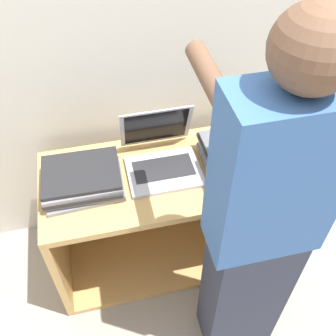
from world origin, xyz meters
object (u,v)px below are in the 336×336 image
at_px(laptop_stack_right, 240,152).
at_px(person, 260,230).
at_px(laptop_open, 161,156).
at_px(laptop_stack_left, 82,180).

height_order(laptop_stack_right, person, person).
bearing_deg(laptop_open, person, -66.77).
bearing_deg(laptop_open, laptop_stack_left, -171.02).
relative_size(laptop_stack_left, person, 0.21).
distance_m(laptop_stack_left, person, 0.83).
height_order(laptop_open, person, person).
bearing_deg(person, laptop_stack_right, 75.89).
xyz_separation_m(laptop_open, person, (0.25, -0.58, 0.12)).
xyz_separation_m(laptop_open, laptop_stack_left, (-0.38, -0.06, -0.01)).
bearing_deg(laptop_open, laptop_stack_right, -8.93).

